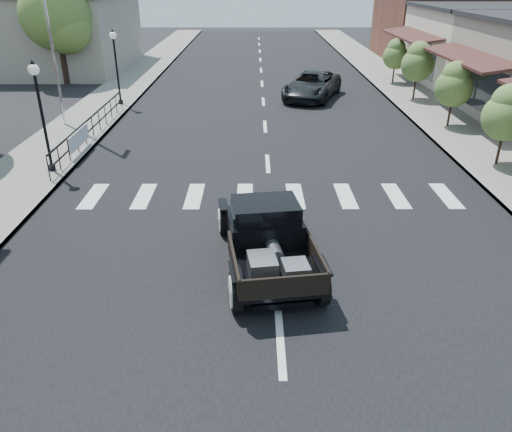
{
  "coord_description": "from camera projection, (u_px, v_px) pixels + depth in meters",
  "views": [
    {
      "loc": [
        -0.49,
        -10.5,
        6.36
      ],
      "look_at": [
        -0.46,
        0.53,
        1.0
      ],
      "focal_mm": 35.0,
      "sensor_mm": 36.0,
      "label": 1
    }
  ],
  "objects": [
    {
      "name": "ground",
      "position": [
        275.0,
        262.0,
        12.22
      ],
      "size": [
        120.0,
        120.0,
        0.0
      ],
      "primitive_type": "plane",
      "color": "black",
      "rests_on": "ground"
    },
    {
      "name": "road",
      "position": [
        264.0,
        111.0,
        25.71
      ],
      "size": [
        14.0,
        80.0,
        0.02
      ],
      "primitive_type": "cube",
      "color": "black",
      "rests_on": "ground"
    },
    {
      "name": "road_markings",
      "position": [
        266.0,
        140.0,
        21.21
      ],
      "size": [
        12.0,
        60.0,
        0.06
      ],
      "primitive_type": null,
      "color": "silver",
      "rests_on": "ground"
    },
    {
      "name": "sidewalk_left",
      "position": [
        99.0,
        110.0,
        25.65
      ],
      "size": [
        3.0,
        80.0,
        0.15
      ],
      "primitive_type": "cube",
      "color": "gray",
      "rests_on": "ground"
    },
    {
      "name": "sidewalk_right",
      "position": [
        429.0,
        109.0,
        25.7
      ],
      "size": [
        3.0,
        80.0,
        0.15
      ],
      "primitive_type": "cube",
      "color": "gray",
      "rests_on": "ground"
    },
    {
      "name": "low_building_left",
      "position": [
        55.0,
        33.0,
        36.27
      ],
      "size": [
        10.0,
        12.0,
        5.0
      ],
      "primitive_type": "cube",
      "color": "#AB9F8F",
      "rests_on": "ground"
    },
    {
      "name": "storefront_far",
      "position": [
        503.0,
        47.0,
        31.07
      ],
      "size": [
        10.0,
        9.0,
        4.5
      ],
      "primitive_type": "cube",
      "color": "beige",
      "rests_on": "ground"
    },
    {
      "name": "far_building_right",
      "position": [
        456.0,
        14.0,
        39.52
      ],
      "size": [
        11.0,
        10.0,
        7.0
      ],
      "primitive_type": "cube",
      "color": "brown",
      "rests_on": "ground"
    },
    {
      "name": "railing",
      "position": [
        92.0,
        125.0,
        20.91
      ],
      "size": [
        0.08,
        10.0,
        1.0
      ],
      "primitive_type": null,
      "color": "black",
      "rests_on": "sidewalk_left"
    },
    {
      "name": "banner",
      "position": [
        80.0,
        144.0,
        19.2
      ],
      "size": [
        0.04,
        2.2,
        0.6
      ],
      "primitive_type": null,
      "color": "silver",
      "rests_on": "sidewalk_left"
    },
    {
      "name": "lamp_post_b",
      "position": [
        43.0,
        118.0,
        16.71
      ],
      "size": [
        0.36,
        0.36,
        3.74
      ],
      "primitive_type": null,
      "color": "black",
      "rests_on": "sidewalk_left"
    },
    {
      "name": "lamp_post_c",
      "position": [
        117.0,
        67.0,
        25.71
      ],
      "size": [
        0.36,
        0.36,
        3.74
      ],
      "primitive_type": null,
      "color": "black",
      "rests_on": "sidewalk_left"
    },
    {
      "name": "big_tree_far",
      "position": [
        59.0,
        32.0,
        30.59
      ],
      "size": [
        4.31,
        4.31,
        6.34
      ],
      "primitive_type": null,
      "color": "#526E2F",
      "rests_on": "ground"
    },
    {
      "name": "small_tree_b",
      "position": [
        504.0,
        127.0,
        17.52
      ],
      "size": [
        1.66,
        1.66,
        2.76
      ],
      "primitive_type": null,
      "color": "#4E6B31",
      "rests_on": "sidewalk_right"
    },
    {
      "name": "small_tree_c",
      "position": [
        453.0,
        95.0,
        22.09
      ],
      "size": [
        1.64,
        1.64,
        2.74
      ],
      "primitive_type": null,
      "color": "#4E6B31",
      "rests_on": "sidewalk_right"
    },
    {
      "name": "small_tree_d",
      "position": [
        417.0,
        72.0,
        26.95
      ],
      "size": [
        1.75,
        1.75,
        2.92
      ],
      "primitive_type": null,
      "color": "#4E6B31",
      "rests_on": "sidewalk_right"
    },
    {
      "name": "small_tree_e",
      "position": [
        395.0,
        62.0,
        31.14
      ],
      "size": [
        1.54,
        1.54,
        2.56
      ],
      "primitive_type": null,
      "color": "#4E6B31",
      "rests_on": "sidewalk_right"
    },
    {
      "name": "hotrod_pickup",
      "position": [
        267.0,
        236.0,
        11.71
      ],
      "size": [
        2.86,
        5.0,
        1.64
      ],
      "primitive_type": null,
      "rotation": [
        0.0,
        0.0,
        0.14
      ],
      "color": "black",
      "rests_on": "ground"
    },
    {
      "name": "second_car",
      "position": [
        312.0,
        86.0,
        27.95
      ],
      "size": [
        4.11,
        5.74,
        1.45
      ],
      "primitive_type": "imported",
      "rotation": [
        0.0,
        0.0,
        -0.36
      ],
      "color": "black",
      "rests_on": "ground"
    }
  ]
}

